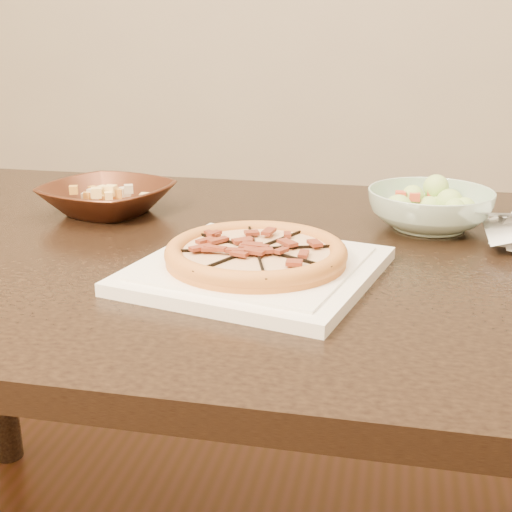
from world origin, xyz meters
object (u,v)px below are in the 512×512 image
(dining_table, at_px, (204,300))
(salad_bowl, at_px, (430,209))
(bronze_bowl, at_px, (107,199))
(plate, at_px, (256,269))
(pizza, at_px, (256,253))

(dining_table, height_order, salad_bowl, salad_bowl)
(dining_table, relative_size, bronze_bowl, 6.61)
(plate, distance_m, pizza, 0.02)
(plate, relative_size, salad_bowl, 1.78)
(plate, bearing_deg, bronze_bowl, 140.92)
(plate, xyz_separation_m, pizza, (-0.00, 0.00, 0.02))
(plate, height_order, pizza, pizza)
(dining_table, relative_size, pizza, 5.81)
(pizza, height_order, bronze_bowl, bronze_bowl)
(pizza, xyz_separation_m, salad_bowl, (0.24, 0.30, -0.00))
(dining_table, xyz_separation_m, plate, (0.11, -0.12, 0.11))
(dining_table, distance_m, plate, 0.20)
(dining_table, bearing_deg, salad_bowl, 25.84)
(pizza, relative_size, salad_bowl, 1.20)
(bronze_bowl, bearing_deg, salad_bowl, 2.28)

